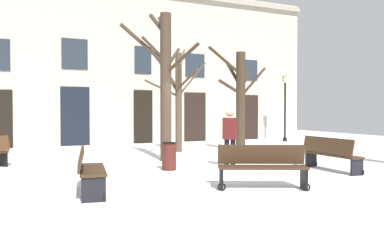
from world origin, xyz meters
name	(u,v)px	position (x,y,z in m)	size (l,w,h in m)	color
ground_plane	(214,165)	(0.00, 0.00, 0.00)	(31.28, 31.28, 0.00)	white
building_facade	(136,64)	(-0.01, 8.30, 3.91)	(19.55, 0.60, 7.76)	#BCB29E
tree_left_of_center	(178,96)	(0.36, 3.77, 2.17)	(2.55, 2.08, 4.18)	#4C3D2D
tree_near_facade	(165,81)	(-1.03, 1.44, 2.57)	(2.18, 2.27, 4.89)	#423326
tree_center	(240,98)	(2.55, 2.72, 2.11)	(2.37, 1.15, 4.07)	#382B1E
streetlamp	(285,100)	(7.35, 6.11, 2.14)	(0.30, 0.30, 3.48)	black
litter_bin	(169,156)	(-1.60, -0.39, 0.38)	(0.42, 0.42, 0.75)	#4C1E19
bench_far_corner	(262,166)	(-0.73, -3.52, 0.47)	(1.86, 1.21, 0.91)	#3D2819
bench_near_lamp	(330,153)	(2.30, -2.32, 0.47)	(0.50, 1.87, 0.91)	#3D2819
bench_back_to_back_right	(89,170)	(-4.08, -2.55, 0.47)	(0.74, 1.66, 0.91)	#3D2819
person_strolling	(230,135)	(0.13, -0.69, 0.92)	(0.42, 0.42, 1.67)	black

